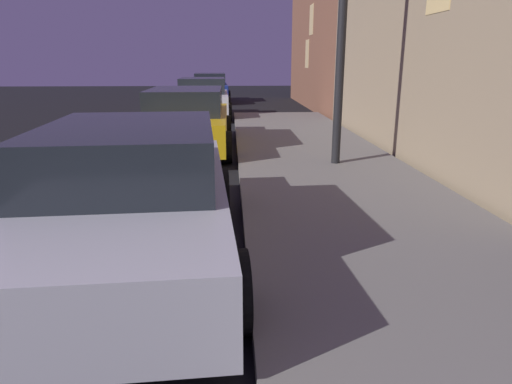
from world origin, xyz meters
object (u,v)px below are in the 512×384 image
at_px(car_white, 203,98).
at_px(car_blue, 210,88).
at_px(car_silver, 132,196).
at_px(car_yellow_cab, 187,120).

height_order(car_white, car_blue, same).
height_order(car_silver, car_white, same).
xyz_separation_m(car_silver, car_white, (0.00, 12.71, -0.01)).
xyz_separation_m(car_silver, car_blue, (0.00, 19.34, -0.01)).
bearing_deg(car_yellow_cab, car_white, 90.00).
distance_m(car_yellow_cab, car_blue, 13.21).
height_order(car_silver, car_blue, same).
xyz_separation_m(car_silver, car_yellow_cab, (0.00, 6.14, 0.01)).
distance_m(car_silver, car_white, 12.71).
bearing_deg(car_white, car_silver, -90.00).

